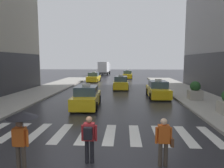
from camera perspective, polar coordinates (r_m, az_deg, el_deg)
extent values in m
plane|color=#26262B|center=(7.34, -7.52, -22.13)|extent=(160.00, 160.00, 0.00)
cube|color=silver|center=(11.36, -26.16, -12.15)|extent=(0.50, 2.80, 0.01)
cube|color=silver|center=(10.83, -20.50, -12.80)|extent=(0.50, 2.80, 0.01)
cube|color=silver|center=(10.42, -14.29, -13.36)|extent=(0.50, 2.80, 0.01)
cube|color=silver|center=(10.13, -7.62, -13.80)|extent=(0.50, 2.80, 0.01)
cube|color=silver|center=(9.97, -0.63, -14.07)|extent=(0.50, 2.80, 0.01)
cube|color=silver|center=(9.96, 6.49, -14.13)|extent=(0.50, 2.80, 0.01)
cube|color=silver|center=(10.10, 13.51, -13.99)|extent=(0.50, 2.80, 0.01)
cube|color=silver|center=(10.37, 20.25, -13.66)|extent=(0.50, 2.80, 0.01)
cube|color=silver|center=(10.77, 26.54, -13.19)|extent=(0.50, 2.80, 0.01)
cube|color=yellow|center=(15.60, -7.22, -4.44)|extent=(1.96, 4.56, 0.84)
cube|color=#384C5B|center=(15.38, -7.32, -1.80)|extent=(1.68, 2.16, 0.64)
cube|color=silver|center=(15.32, -7.34, -0.29)|extent=(0.61, 0.26, 0.18)
cylinder|color=black|center=(17.09, -9.37, -4.30)|extent=(0.24, 0.67, 0.66)
cylinder|color=black|center=(16.85, -3.64, -4.38)|extent=(0.24, 0.67, 0.66)
cylinder|color=black|center=(14.50, -11.38, -6.29)|extent=(0.24, 0.67, 0.66)
cylinder|color=black|center=(14.22, -4.61, -6.43)|extent=(0.24, 0.67, 0.66)
cube|color=#F2EAB2|center=(17.89, -8.13, -2.91)|extent=(0.20, 0.05, 0.14)
cube|color=#F2EAB2|center=(17.73, -4.11, -2.94)|extent=(0.20, 0.05, 0.14)
cube|color=yellow|center=(20.00, 12.91, -2.14)|extent=(1.82, 4.51, 0.84)
cube|color=#384C5B|center=(19.81, 13.01, -0.06)|extent=(1.61, 2.11, 0.64)
cube|color=silver|center=(19.77, 13.04, 1.12)|extent=(0.60, 0.24, 0.18)
cylinder|color=black|center=(21.23, 10.01, -2.20)|extent=(0.22, 0.66, 0.66)
cylinder|color=black|center=(21.50, 14.54, -2.21)|extent=(0.22, 0.66, 0.66)
cylinder|color=black|center=(18.59, 10.98, -3.46)|extent=(0.22, 0.66, 0.66)
cylinder|color=black|center=(18.90, 16.14, -3.44)|extent=(0.22, 0.66, 0.66)
cube|color=#F2EAB2|center=(22.13, 10.32, -1.15)|extent=(0.20, 0.04, 0.14)
cube|color=#F2EAB2|center=(22.32, 13.53, -1.16)|extent=(0.20, 0.04, 0.14)
cube|color=yellow|center=(25.56, 2.51, -0.12)|extent=(1.87, 4.53, 0.84)
cube|color=#384C5B|center=(25.39, 2.51, 1.51)|extent=(1.63, 2.12, 0.64)
cube|color=silver|center=(25.36, 2.52, 2.43)|extent=(0.60, 0.25, 0.18)
cylinder|color=black|center=(26.95, 0.69, -0.27)|extent=(0.23, 0.66, 0.66)
cylinder|color=black|center=(26.94, 4.33, -0.29)|extent=(0.23, 0.66, 0.66)
cylinder|color=black|center=(24.27, 0.48, -1.02)|extent=(0.23, 0.66, 0.66)
cylinder|color=black|center=(24.27, 4.51, -1.04)|extent=(0.23, 0.66, 0.66)
cube|color=#F2EAB2|center=(27.82, 1.22, 0.51)|extent=(0.20, 0.04, 0.14)
cube|color=#F2EAB2|center=(27.82, 3.82, 0.50)|extent=(0.20, 0.04, 0.14)
cube|color=yellow|center=(34.47, -5.21, 1.57)|extent=(1.92, 4.55, 0.84)
cube|color=#384C5B|center=(34.32, -5.26, 2.79)|extent=(1.65, 2.14, 0.64)
cube|color=silver|center=(34.29, -5.26, 3.47)|extent=(0.61, 0.26, 0.18)
cylinder|color=black|center=(35.97, -6.17, 1.40)|extent=(0.24, 0.67, 0.66)
cylinder|color=black|center=(35.68, -3.47, 1.38)|extent=(0.24, 0.67, 0.66)
cylinder|color=black|center=(33.34, -7.07, 0.99)|extent=(0.24, 0.67, 0.66)
cylinder|color=black|center=(33.02, -4.17, 0.97)|extent=(0.24, 0.67, 0.66)
cube|color=#F2EAB2|center=(36.80, -5.55, 1.95)|extent=(0.20, 0.05, 0.14)
cube|color=#F2EAB2|center=(36.59, -3.61, 1.94)|extent=(0.20, 0.05, 0.14)
cube|color=yellow|center=(41.00, 4.47, 2.36)|extent=(2.00, 4.57, 0.84)
cube|color=#384C5B|center=(40.85, 4.47, 3.39)|extent=(1.69, 2.17, 0.64)
cube|color=silver|center=(40.83, 4.48, 3.96)|extent=(0.61, 0.27, 0.18)
cylinder|color=black|center=(42.39, 3.36, 2.20)|extent=(0.25, 0.67, 0.66)
cylinder|color=black|center=(42.35, 5.67, 2.17)|extent=(0.25, 0.67, 0.66)
cylinder|color=black|center=(39.71, 3.18, 1.91)|extent=(0.25, 0.67, 0.66)
cylinder|color=black|center=(39.66, 5.65, 1.88)|extent=(0.25, 0.67, 0.66)
cube|color=#F2EAB2|center=(43.28, 3.72, 2.64)|extent=(0.20, 0.05, 0.14)
cube|color=#F2EAB2|center=(43.25, 5.39, 2.63)|extent=(0.20, 0.05, 0.14)
cube|color=#2D2D2D|center=(51.23, -2.24, 3.30)|extent=(2.10, 6.68, 0.40)
cube|color=silver|center=(54.44, -1.73, 4.81)|extent=(2.18, 1.89, 2.10)
cube|color=#384C5B|center=(55.35, -1.60, 5.22)|extent=(1.89, 0.13, 0.95)
cube|color=silver|center=(50.28, -2.39, 4.90)|extent=(2.42, 4.90, 2.50)
cylinder|color=black|center=(54.46, -2.80, 3.28)|extent=(0.32, 0.91, 0.90)
cylinder|color=black|center=(54.18, -0.71, 3.27)|extent=(0.32, 0.91, 0.90)
cylinder|color=black|center=(49.98, -3.61, 2.99)|extent=(0.32, 0.91, 0.90)
cylinder|color=black|center=(49.68, -1.34, 2.98)|extent=(0.32, 0.91, 0.90)
cylinder|color=#473D33|center=(7.53, -25.13, -18.45)|extent=(0.14, 0.14, 0.82)
cylinder|color=#473D33|center=(7.45, -23.85, -18.66)|extent=(0.14, 0.14, 0.82)
cube|color=#BF5119|center=(7.22, -24.77, -13.43)|extent=(0.36, 0.24, 0.60)
sphere|color=brown|center=(7.10, -24.93, -10.23)|extent=(0.22, 0.22, 0.22)
cylinder|color=#BF5119|center=(7.35, -26.37, -13.58)|extent=(0.09, 0.09, 0.55)
cylinder|color=#BF5119|center=(7.14, -23.07, -14.02)|extent=(0.09, 0.09, 0.55)
cylinder|color=#4C4C4C|center=(7.07, -24.01, -11.25)|extent=(0.02, 0.02, 1.00)
cone|color=black|center=(6.96, -24.17, -7.95)|extent=(0.96, 0.96, 0.20)
cylinder|color=black|center=(7.35, -7.17, -18.50)|extent=(0.14, 0.14, 0.82)
cylinder|color=black|center=(7.32, -5.71, -18.59)|extent=(0.14, 0.14, 0.82)
cube|color=maroon|center=(7.06, -6.52, -13.32)|extent=(0.36, 0.24, 0.60)
sphere|color=#9E7051|center=(6.93, -6.56, -10.05)|extent=(0.22, 0.22, 0.22)
cylinder|color=maroon|center=(7.12, -8.39, -13.60)|extent=(0.09, 0.09, 0.55)
cylinder|color=maroon|center=(7.04, -4.61, -13.78)|extent=(0.09, 0.09, 0.55)
cube|color=black|center=(6.85, -6.85, -13.78)|extent=(0.28, 0.18, 0.40)
cylinder|color=#473D33|center=(7.28, 13.59, -18.90)|extent=(0.14, 0.14, 0.82)
cylinder|color=#473D33|center=(7.31, 15.06, -18.82)|extent=(0.14, 0.14, 0.82)
cube|color=#BF5119|center=(7.02, 14.49, -13.61)|extent=(0.36, 0.24, 0.60)
sphere|color=beige|center=(6.89, 14.59, -10.32)|extent=(0.22, 0.22, 0.22)
cylinder|color=#BF5119|center=(7.00, 12.57, -14.06)|extent=(0.09, 0.09, 0.55)
cylinder|color=#BF5119|center=(7.08, 16.36, -13.91)|extent=(0.09, 0.09, 0.55)
cube|color=brown|center=(7.18, 16.71, -15.62)|extent=(0.10, 0.20, 0.28)
cube|color=#A8A399|center=(19.27, 22.54, -2.83)|extent=(1.10, 1.10, 0.80)
sphere|color=#234C23|center=(19.17, 22.63, -0.61)|extent=(0.90, 0.90, 0.90)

